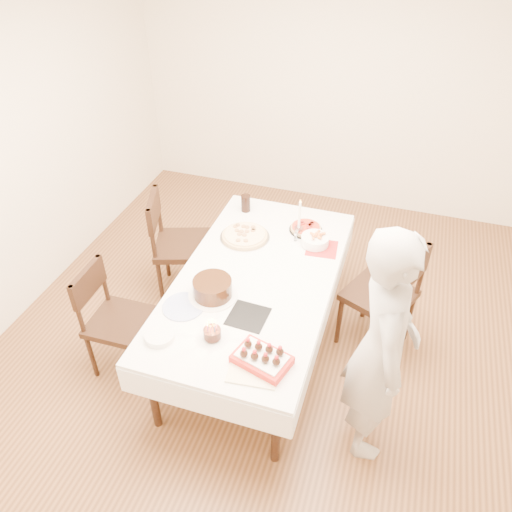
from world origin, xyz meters
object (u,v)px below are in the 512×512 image
(layer_cake, at_px, (213,288))
(birthday_cake, at_px, (212,330))
(pasta_bowl, at_px, (315,240))
(pizza_pepperoni, at_px, (306,228))
(strawberry_box, at_px, (262,358))
(chair_right_savory, at_px, (379,295))
(pizza_white, at_px, (245,236))
(chair_left_savory, at_px, (183,245))
(cola_glass, at_px, (246,203))
(dining_table, at_px, (256,313))
(taper_candle, at_px, (299,217))
(person, at_px, (382,348))
(chair_left_dessert, at_px, (120,322))

(layer_cake, height_order, birthday_cake, birthday_cake)
(pasta_bowl, height_order, layer_cake, layer_cake)
(pizza_pepperoni, xyz_separation_m, strawberry_box, (0.08, -1.49, 0.02))
(pasta_bowl, bearing_deg, layer_cake, -124.14)
(pizza_pepperoni, bearing_deg, chair_right_savory, -27.25)
(birthday_cake, bearing_deg, pizza_white, 98.28)
(layer_cake, distance_m, strawberry_box, 0.71)
(chair_left_savory, relative_size, birthday_cake, 7.88)
(cola_glass, height_order, birthday_cake, cola_glass)
(layer_cake, bearing_deg, pizza_white, 91.00)
(chair_right_savory, xyz_separation_m, cola_glass, (-1.28, 0.50, 0.31))
(dining_table, relative_size, chair_left_savory, 2.08)
(dining_table, relative_size, pizza_white, 5.15)
(pasta_bowl, relative_size, taper_candle, 0.67)
(strawberry_box, bearing_deg, birthday_cake, 165.00)
(pasta_bowl, relative_size, birthday_cake, 1.74)
(chair_left_savory, distance_m, pizza_pepperoni, 1.11)
(cola_glass, bearing_deg, strawberry_box, -67.82)
(strawberry_box, bearing_deg, chair_left_savory, 132.14)
(pizza_white, xyz_separation_m, pizza_pepperoni, (0.46, 0.26, 0.00))
(pizza_white, relative_size, birthday_cake, 3.18)
(chair_left_savory, height_order, cola_glass, chair_left_savory)
(dining_table, distance_m, taper_candle, 0.86)
(pizza_white, relative_size, layer_cake, 1.17)
(chair_left_savory, distance_m, strawberry_box, 1.71)
(pizza_white, bearing_deg, birthday_cake, -81.72)
(cola_glass, bearing_deg, pizza_white, -72.21)
(person, bearing_deg, pasta_bowl, 20.36)
(chair_right_savory, relative_size, layer_cake, 2.89)
(chair_right_savory, relative_size, cola_glass, 6.67)
(pasta_bowl, bearing_deg, chair_left_savory, -177.04)
(person, relative_size, taper_candle, 5.15)
(taper_candle, height_order, layer_cake, taper_candle)
(chair_left_dessert, distance_m, strawberry_box, 1.28)
(chair_left_dessert, distance_m, cola_glass, 1.50)
(dining_table, xyz_separation_m, chair_right_savory, (0.91, 0.35, 0.14))
(dining_table, height_order, chair_left_savory, chair_left_savory)
(chair_left_savory, bearing_deg, taper_candle, 170.53)
(taper_candle, xyz_separation_m, cola_glass, (-0.54, 0.21, -0.09))
(birthday_cake, bearing_deg, chair_right_savory, 46.04)
(chair_left_savory, height_order, pizza_pepperoni, chair_left_savory)
(chair_left_dessert, height_order, layer_cake, chair_left_dessert)
(chair_right_savory, relative_size, chair_left_savory, 1.00)
(pasta_bowl, bearing_deg, birthday_cake, -108.73)
(chair_left_dessert, relative_size, strawberry_box, 2.72)
(person, relative_size, pizza_white, 4.21)
(pizza_pepperoni, relative_size, strawberry_box, 0.81)
(pizza_white, distance_m, layer_cake, 0.74)
(chair_right_savory, xyz_separation_m, taper_candle, (-0.74, 0.29, 0.40))
(pizza_white, xyz_separation_m, taper_candle, (0.41, 0.19, 0.15))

